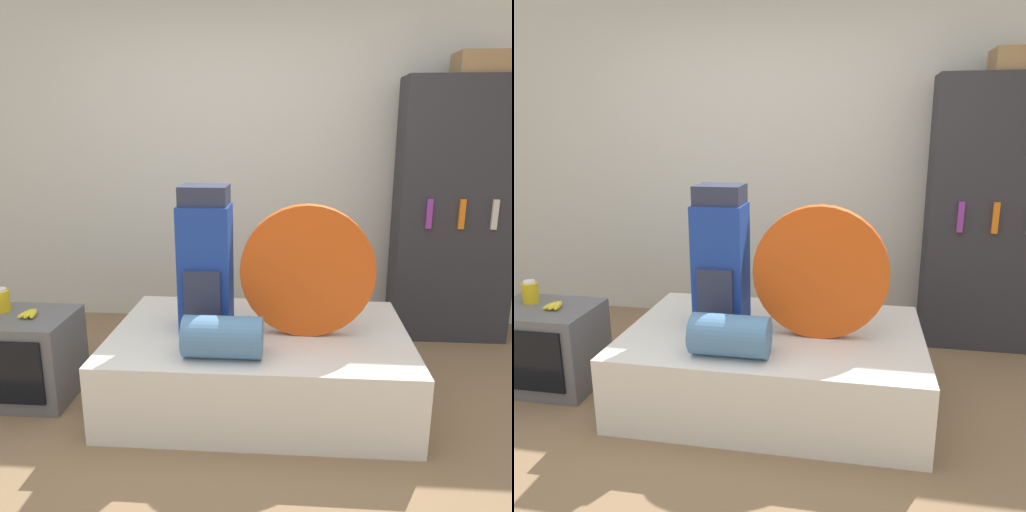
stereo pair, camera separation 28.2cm
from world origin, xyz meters
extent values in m
plane|color=#846647|center=(0.00, 0.00, 0.00)|extent=(16.00, 16.00, 0.00)
cube|color=silver|center=(0.00, 1.98, 1.30)|extent=(8.00, 0.05, 2.60)
cube|color=silver|center=(0.23, 0.64, 0.22)|extent=(1.72, 1.11, 0.43)
cube|color=navy|center=(-0.09, 0.65, 0.80)|extent=(0.29, 0.25, 0.74)
cube|color=#282D42|center=(-0.09, 0.66, 1.22)|extent=(0.27, 0.23, 0.11)
cube|color=#282D42|center=(-0.09, 0.51, 0.69)|extent=(0.20, 0.03, 0.26)
cylinder|color=#D14C14|center=(0.49, 0.61, 0.81)|extent=(0.75, 0.08, 0.75)
cylinder|color=teal|center=(0.06, 0.28, 0.54)|extent=(0.41, 0.22, 0.22)
cube|color=#5B5B60|center=(-1.20, 0.55, 0.26)|extent=(0.63, 0.46, 0.52)
cylinder|color=gold|center=(-1.33, 0.62, 0.58)|extent=(0.10, 0.10, 0.13)
cylinder|color=white|center=(-1.33, 0.62, 0.65)|extent=(0.07, 0.07, 0.02)
ellipsoid|color=yellow|center=(-1.13, 0.55, 0.53)|extent=(0.07, 0.14, 0.03)
ellipsoid|color=yellow|center=(-1.11, 0.55, 0.53)|extent=(0.03, 0.14, 0.03)
ellipsoid|color=yellow|center=(-1.09, 0.55, 0.53)|extent=(0.07, 0.14, 0.03)
cube|color=#2D2D33|center=(1.61, 1.70, 0.97)|extent=(0.85, 0.33, 1.95)
cube|color=purple|center=(1.38, 1.52, 0.99)|extent=(0.04, 0.02, 0.21)
cube|color=orange|center=(1.61, 1.52, 0.99)|extent=(0.04, 0.02, 0.21)
cube|color=beige|center=(1.83, 1.52, 0.99)|extent=(0.04, 0.02, 0.21)
cube|color=#99754C|center=(1.72, 1.71, 2.02)|extent=(0.39, 0.28, 0.15)
camera|label=1|loc=(0.41, -2.08, 1.58)|focal=35.00mm
camera|label=2|loc=(0.68, -2.05, 1.58)|focal=35.00mm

